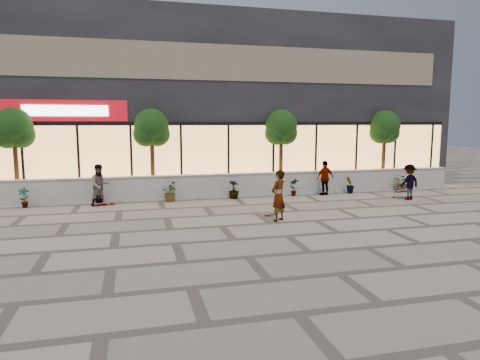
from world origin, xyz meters
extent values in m
plane|color=#A2968D|center=(0.00, 0.00, 0.00)|extent=(80.00, 80.00, 0.00)
cube|color=silver|center=(0.00, 7.00, 0.50)|extent=(22.00, 0.35, 1.00)
cube|color=#B2AFA8|center=(0.00, 7.00, 1.02)|extent=(22.00, 0.42, 0.04)
cube|color=black|center=(0.00, 12.50, 4.25)|extent=(24.00, 9.00, 8.50)
cube|color=#FFB966|center=(0.00, 7.98, 1.70)|extent=(23.04, 0.05, 3.00)
cube|color=black|center=(0.00, 7.95, 3.25)|extent=(23.04, 0.08, 0.15)
cube|color=#A00B15|center=(-7.00, 7.93, 3.80)|extent=(5.00, 0.10, 0.90)
cube|color=white|center=(-7.00, 7.86, 3.80)|extent=(3.40, 0.06, 0.45)
cube|color=brown|center=(0.00, 7.98, 6.00)|extent=(21.60, 0.05, 1.60)
imported|color=#153711|center=(-8.50, 6.45, 0.41)|extent=(0.43, 0.29, 0.81)
imported|color=#153711|center=(-5.70, 6.45, 0.41)|extent=(0.57, 0.57, 0.81)
imported|color=#153711|center=(-2.90, 6.45, 0.41)|extent=(0.68, 0.77, 0.81)
imported|color=#153711|center=(-0.10, 6.45, 0.41)|extent=(0.64, 0.64, 0.81)
imported|color=#153711|center=(2.70, 6.45, 0.41)|extent=(0.46, 0.35, 0.81)
imported|color=#153711|center=(5.50, 6.45, 0.41)|extent=(0.55, 0.57, 0.81)
imported|color=#153711|center=(8.30, 6.45, 0.41)|extent=(0.77, 0.84, 0.81)
cylinder|color=#4D311B|center=(-9.00, 7.70, 1.62)|extent=(0.18, 0.18, 3.24)
sphere|color=#153711|center=(-9.00, 7.70, 3.17)|extent=(1.50, 1.50, 1.50)
sphere|color=#153711|center=(-9.25, 7.65, 2.81)|extent=(1.10, 1.10, 1.10)
sphere|color=#153711|center=(-8.75, 7.75, 2.81)|extent=(1.10, 1.10, 1.10)
cylinder|color=#4D311B|center=(-3.50, 7.70, 1.62)|extent=(0.18, 0.18, 3.24)
sphere|color=#153711|center=(-3.50, 7.70, 3.17)|extent=(1.50, 1.50, 1.50)
sphere|color=#153711|center=(-3.75, 7.65, 2.81)|extent=(1.10, 1.10, 1.10)
sphere|color=#153711|center=(-3.25, 7.75, 2.81)|extent=(1.10, 1.10, 1.10)
cylinder|color=#4D311B|center=(2.50, 7.70, 1.62)|extent=(0.18, 0.18, 3.24)
sphere|color=#153711|center=(2.50, 7.70, 3.17)|extent=(1.50, 1.50, 1.50)
sphere|color=#153711|center=(2.25, 7.65, 2.81)|extent=(1.10, 1.10, 1.10)
sphere|color=#153711|center=(2.75, 7.75, 2.81)|extent=(1.10, 1.10, 1.10)
cylinder|color=#4D311B|center=(8.00, 7.70, 1.62)|extent=(0.18, 0.18, 3.24)
sphere|color=#153711|center=(8.00, 7.70, 3.17)|extent=(1.50, 1.50, 1.50)
sphere|color=#153711|center=(7.75, 7.65, 2.81)|extent=(1.10, 1.10, 1.10)
sphere|color=#153711|center=(8.25, 7.75, 2.81)|extent=(1.10, 1.10, 1.10)
imported|color=white|center=(0.37, 1.90, 0.87)|extent=(0.75, 0.71, 1.73)
imported|color=#928B5E|center=(-5.63, 6.15, 0.83)|extent=(0.97, 0.85, 1.67)
imported|color=silver|center=(4.15, 6.30, 0.79)|extent=(1.00, 0.60, 1.59)
imported|color=maroon|center=(7.14, 4.35, 0.76)|extent=(1.08, 0.74, 1.53)
cube|color=brown|center=(0.42, 2.81, 0.08)|extent=(0.72, 0.54, 0.02)
cylinder|color=black|center=(0.57, 2.99, 0.03)|extent=(0.06, 0.05, 0.05)
cylinder|color=black|center=(0.64, 2.88, 0.03)|extent=(0.06, 0.05, 0.05)
cylinder|color=black|center=(0.19, 2.75, 0.03)|extent=(0.06, 0.05, 0.05)
cylinder|color=black|center=(0.26, 2.64, 0.03)|extent=(0.06, 0.05, 0.05)
cube|color=red|center=(-5.48, 6.20, 0.09)|extent=(0.88, 0.41, 0.02)
cylinder|color=black|center=(-5.25, 6.34, 0.03)|extent=(0.07, 0.05, 0.06)
cylinder|color=black|center=(-5.21, 6.19, 0.03)|extent=(0.07, 0.05, 0.06)
cylinder|color=black|center=(-5.76, 6.21, 0.03)|extent=(0.07, 0.05, 0.06)
cylinder|color=black|center=(-5.72, 6.06, 0.03)|extent=(0.07, 0.05, 0.06)
cube|color=olive|center=(7.00, 4.77, 0.08)|extent=(0.76, 0.58, 0.02)
cylinder|color=black|center=(7.24, 4.70, 0.03)|extent=(0.06, 0.05, 0.06)
cylinder|color=black|center=(7.16, 4.58, 0.03)|extent=(0.06, 0.05, 0.06)
cylinder|color=black|center=(6.84, 4.95, 0.03)|extent=(0.06, 0.05, 0.06)
cylinder|color=black|center=(6.76, 4.84, 0.03)|extent=(0.06, 0.05, 0.06)
cube|color=#624C8B|center=(8.07, 6.20, 0.08)|extent=(0.80, 0.33, 0.02)
cylinder|color=black|center=(8.30, 6.31, 0.03)|extent=(0.06, 0.04, 0.06)
cylinder|color=black|center=(8.32, 6.17, 0.03)|extent=(0.06, 0.04, 0.06)
cylinder|color=black|center=(7.82, 6.23, 0.03)|extent=(0.06, 0.04, 0.06)
cylinder|color=black|center=(7.85, 6.09, 0.03)|extent=(0.06, 0.04, 0.06)
camera|label=1|loc=(-4.33, -11.49, 3.30)|focal=32.00mm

